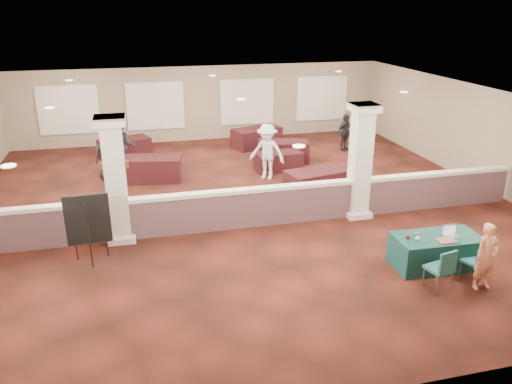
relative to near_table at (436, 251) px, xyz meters
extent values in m
plane|color=#4B1A12|center=(-3.50, 4.65, -0.37)|extent=(16.00, 16.00, 0.00)
cube|color=gray|center=(-3.50, 12.65, 1.23)|extent=(16.00, 0.04, 3.20)
cube|color=gray|center=(-3.50, -3.35, 1.23)|extent=(16.00, 0.04, 3.20)
cube|color=gray|center=(4.50, 4.65, 1.23)|extent=(0.04, 16.00, 3.20)
cube|color=white|center=(-3.50, 4.65, 2.83)|extent=(16.00, 16.00, 0.02)
cube|color=#543840|center=(-3.50, 3.15, 0.13)|extent=(15.60, 0.20, 1.00)
cube|color=silver|center=(-3.50, 3.15, 0.68)|extent=(15.60, 0.28, 0.10)
cube|color=silver|center=(-7.00, 3.15, 1.23)|extent=(0.50, 0.50, 3.20)
cube|color=silver|center=(-7.00, 3.15, -0.29)|extent=(0.70, 0.70, 0.16)
cube|color=silver|center=(-7.00, 3.15, 2.73)|extent=(0.72, 0.72, 0.20)
cube|color=silver|center=(-0.50, 3.15, 1.23)|extent=(0.50, 0.50, 3.20)
cube|color=silver|center=(-0.50, 3.15, -0.29)|extent=(0.70, 0.70, 0.16)
cube|color=silver|center=(-0.50, 3.15, 2.73)|extent=(0.72, 0.72, 0.20)
cylinder|color=brown|center=(-7.28, 3.15, 1.63)|extent=(0.12, 0.12, 0.18)
cylinder|color=white|center=(-7.28, 3.15, 1.63)|extent=(0.09, 0.09, 0.10)
cylinder|color=brown|center=(-6.72, 3.15, 1.63)|extent=(0.12, 0.12, 0.18)
cylinder|color=white|center=(-6.72, 3.15, 1.63)|extent=(0.09, 0.09, 0.10)
cube|color=#0D3230|center=(0.00, 0.00, 0.00)|extent=(1.98, 1.04, 0.75)
cube|color=#1C5251|center=(0.50, -0.65, 0.02)|extent=(0.52, 0.52, 0.05)
cube|color=#1C5251|center=(0.57, -0.82, 0.24)|extent=(0.38, 0.18, 0.39)
cylinder|color=gray|center=(0.40, -0.87, -0.19)|extent=(0.03, 0.03, 0.37)
cylinder|color=gray|center=(0.72, -0.75, -0.19)|extent=(0.03, 0.03, 0.37)
cylinder|color=gray|center=(0.28, -0.55, -0.19)|extent=(0.03, 0.03, 0.37)
cylinder|color=gray|center=(0.60, -0.43, -0.19)|extent=(0.03, 0.03, 0.37)
cube|color=#1C5251|center=(-0.50, -0.86, 0.09)|extent=(0.56, 0.56, 0.06)
cube|color=#1C5251|center=(-0.45, -1.08, 0.35)|extent=(0.45, 0.15, 0.45)
cylinder|color=gray|center=(-0.65, -1.10, -0.16)|extent=(0.03, 0.03, 0.43)
cylinder|color=gray|center=(-0.27, -1.01, -0.16)|extent=(0.03, 0.03, 0.43)
cylinder|color=gray|center=(-0.73, -0.71, -0.16)|extent=(0.03, 0.03, 0.43)
cylinder|color=gray|center=(-0.35, -0.63, -0.16)|extent=(0.03, 0.03, 0.43)
cube|color=black|center=(-7.65, 2.07, 0.72)|extent=(0.99, 0.09, 1.19)
cylinder|color=black|center=(-8.01, 2.28, 0.42)|extent=(0.03, 0.03, 1.59)
cylinder|color=black|center=(-7.31, 2.31, 0.42)|extent=(0.03, 0.03, 1.59)
cylinder|color=black|center=(-7.64, 1.83, 0.42)|extent=(0.03, 0.03, 1.59)
imported|color=#F8966C|center=(0.45, -1.07, 0.36)|extent=(0.53, 0.36, 1.47)
cube|color=black|center=(-6.00, 7.65, 0.03)|extent=(2.15, 1.34, 0.81)
cube|color=black|center=(-1.50, 7.65, -0.04)|extent=(1.71, 0.95, 0.67)
cube|color=black|center=(-1.00, 4.95, 0.03)|extent=(2.18, 1.41, 0.81)
cube|color=black|center=(-6.88, 10.57, 0.01)|extent=(2.10, 1.53, 0.77)
cube|color=black|center=(-1.50, 10.88, 0.03)|extent=(2.21, 1.62, 0.80)
cube|color=black|center=(-1.00, 8.69, 0.02)|extent=(2.10, 1.41, 0.78)
imported|color=black|center=(-6.92, 8.65, 0.58)|extent=(0.93, 0.53, 1.90)
imported|color=silver|center=(-2.14, 6.87, 0.58)|extent=(1.32, 1.16, 1.91)
imported|color=black|center=(1.89, 9.58, 0.38)|extent=(0.98, 0.80, 1.50)
imported|color=black|center=(-7.43, 8.15, 0.47)|extent=(0.85, 0.49, 1.69)
cube|color=silver|center=(0.30, -0.06, 0.38)|extent=(0.35, 0.25, 0.02)
cube|color=silver|center=(0.31, 0.06, 0.50)|extent=(0.34, 0.02, 0.23)
cube|color=silver|center=(0.31, 0.05, 0.49)|extent=(0.31, 0.02, 0.19)
cube|color=#B84C1D|center=(0.04, -0.26, 0.39)|extent=(0.42, 0.32, 0.03)
sphere|color=beige|center=(-0.57, -0.08, 0.43)|extent=(0.11, 0.11, 0.11)
sphere|color=maroon|center=(-0.71, 0.08, 0.42)|extent=(0.10, 0.10, 0.10)
sphere|color=#4F5055|center=(-0.46, 0.14, 0.43)|extent=(0.11, 0.11, 0.11)
cube|color=#B62013|center=(0.65, -0.31, 0.38)|extent=(0.12, 0.04, 0.01)
camera|label=1|loc=(-6.44, -8.87, 5.30)|focal=35.00mm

